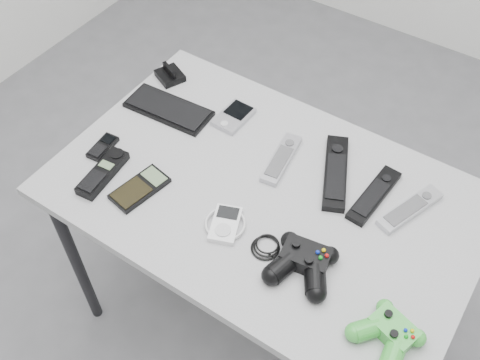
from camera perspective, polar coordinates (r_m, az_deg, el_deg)
The scene contains 15 objects.
floor at distance 2.00m, azimuth 4.08°, elevation -13.30°, with size 3.50×3.50×0.00m, color slate.
desk at distance 1.44m, azimuth 2.49°, elevation -2.68°, with size 1.04×0.67×0.70m.
pda_keyboard at distance 1.59m, azimuth -7.28°, elevation 7.21°, with size 0.24×0.10×0.02m, color black.
dock_bracket at distance 1.69m, azimuth -7.16°, elevation 10.76°, with size 0.08×0.07×0.04m, color black.
pda at distance 1.56m, azimuth -0.66°, elevation 6.49°, with size 0.07×0.12×0.02m, color #A3A2A9.
remote_silver_a at distance 1.45m, azimuth 4.24°, elevation 2.19°, with size 0.04×0.18×0.02m, color #A3A2A9.
remote_black_a at distance 1.43m, azimuth 9.69°, elevation 0.82°, with size 0.06×0.24×0.02m, color black.
remote_black_b at distance 1.41m, azimuth 13.47°, elevation -1.47°, with size 0.05×0.20×0.02m, color black.
remote_silver_b at distance 1.40m, azimuth 16.90°, elevation -2.79°, with size 0.04×0.19×0.02m, color #B2B3BA.
mobile_phone at distance 1.52m, azimuth -13.78°, elevation 3.29°, with size 0.04×0.09×0.02m, color black.
cordless_handset at distance 1.45m, azimuth -13.77°, elevation 0.73°, with size 0.05×0.16×0.03m, color black.
calculator at distance 1.41m, azimuth -10.15°, elevation -0.82°, with size 0.07×0.14×0.01m, color black.
mp3_player at distance 1.32m, azimuth -1.50°, elevation -4.47°, with size 0.10×0.10×0.02m, color silver.
controller_black at distance 1.25m, azimuth 6.45°, elevation -8.23°, with size 0.25×0.16×0.05m, color black, non-canonical shape.
controller_green at distance 1.21m, azimuth 14.90°, elevation -14.76°, with size 0.13×0.14×0.04m, color green, non-canonical shape.
Camera 1 is at (0.38, -0.82, 1.78)m, focal length 42.00 mm.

